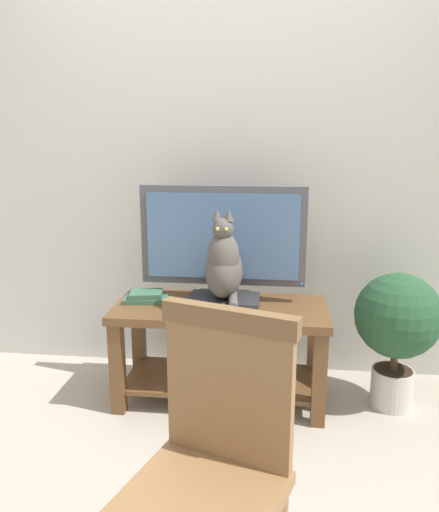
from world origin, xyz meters
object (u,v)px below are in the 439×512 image
(tv, at_px, (223,240))
(potted_plant, at_px, (397,324))
(media_box, at_px, (224,303))
(book_stack, at_px, (146,297))
(wooden_chair, at_px, (213,457))
(cat, at_px, (224,265))
(tv_stand, at_px, (221,336))

(tv, xyz_separation_m, potted_plant, (0.93, -0.07, -0.41))
(media_box, bearing_deg, book_stack, 168.11)
(wooden_chair, xyz_separation_m, potted_plant, (0.80, 1.35, -0.09))
(tv, distance_m, potted_plant, 1.02)
(potted_plant, bearing_deg, media_box, -174.15)
(media_box, height_order, cat, cat)
(tv, height_order, cat, tv)
(tv_stand, bearing_deg, cat, -71.80)
(media_box, bearing_deg, potted_plant, 5.85)
(tv_stand, distance_m, book_stack, 0.46)
(cat, bearing_deg, tv, 98.09)
(wooden_chair, distance_m, potted_plant, 1.57)
(tv_stand, height_order, book_stack, book_stack)
(cat, bearing_deg, tv_stand, 108.20)
(wooden_chair, relative_size, potted_plant, 1.30)
(tv, relative_size, potted_plant, 1.20)
(media_box, relative_size, cat, 0.78)
(tv_stand, bearing_deg, book_stack, 175.91)
(tv, bearing_deg, wooden_chair, -84.74)
(wooden_chair, distance_m, book_stack, 1.45)
(tv, xyz_separation_m, media_box, (0.02, -0.17, -0.31))
(cat, bearing_deg, wooden_chair, -85.16)
(cat, relative_size, wooden_chair, 0.48)
(cat, distance_m, book_stack, 0.51)
(tv_stand, distance_m, media_box, 0.22)
(tv_stand, xyz_separation_m, media_box, (0.02, -0.06, 0.21))
(potted_plant, bearing_deg, tv_stand, -178.18)
(tv, relative_size, cat, 1.91)
(tv, xyz_separation_m, cat, (0.03, -0.18, -0.09))
(wooden_chair, relative_size, book_stack, 3.88)
(tv_stand, height_order, wooden_chair, wooden_chair)
(wooden_chair, bearing_deg, book_stack, 112.10)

